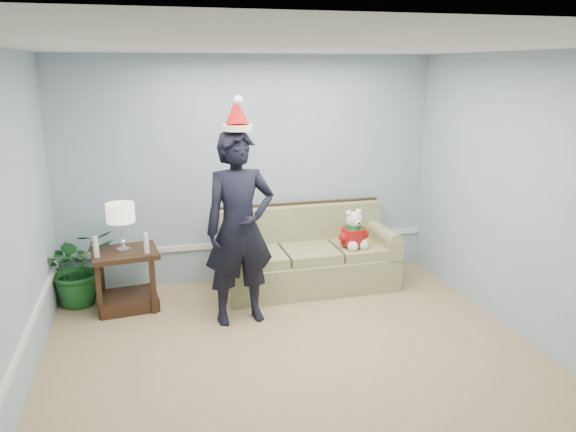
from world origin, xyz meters
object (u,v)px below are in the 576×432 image
Objects in this scene: sofa at (307,258)px; houseplant at (78,267)px; man at (240,229)px; teddy_bear at (353,234)px; table_lamp at (120,215)px; side_table at (127,286)px.

sofa is 2.39× the size of houseplant.
man is at bearing -27.37° from houseplant.
teddy_bear is at bearing -22.15° from sofa.
man reaches higher than table_lamp.
teddy_bear reaches higher than houseplant.
side_table is 0.37× the size of man.
sofa is at bearing 32.01° from man.
table_lamp is 0.85m from houseplant.
man is (1.16, -0.60, -0.07)m from table_lamp.
houseplant is 1.96m from man.
table_lamp is 2.62m from teddy_bear.
teddy_bear is (2.58, -0.05, 0.41)m from side_table.
man is at bearing -27.29° from table_lamp.
table_lamp is at bearing -27.57° from houseplant.
sofa is 0.63m from teddy_bear.
sofa is at bearing 148.40° from teddy_bear.
houseplant is (-2.59, 0.11, 0.09)m from sofa.
man reaches higher than houseplant.
table_lamp reaches higher than side_table.
table_lamp is at bearing -176.53° from sofa.
teddy_bear is at bearing 14.15° from man.
teddy_bear is at bearing -5.77° from houseplant.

